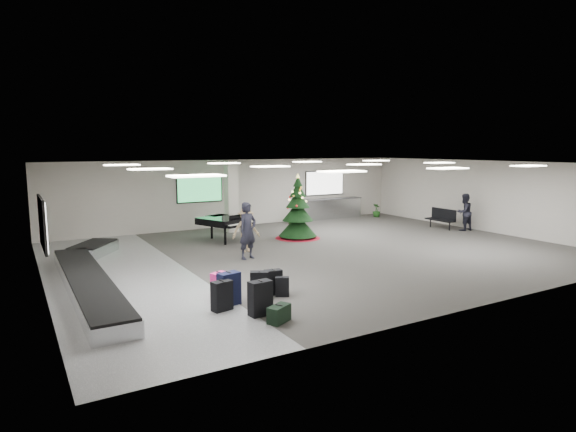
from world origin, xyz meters
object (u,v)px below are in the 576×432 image
baggage_carousel (89,275)px  traveler_b (246,230)px  christmas_tree (298,216)px  potted_plant_left (292,215)px  grand_piano (224,221)px  traveler_a (248,231)px  potted_plant_right (377,210)px  service_counter (328,209)px  traveler_bench (464,212)px  bench (442,217)px  pink_suitcase (219,285)px

baggage_carousel → traveler_b: bearing=14.6°
christmas_tree → potted_plant_left: (1.75, 3.43, -0.48)m
grand_piano → traveler_b: size_ratio=1.45×
baggage_carousel → christmas_tree: christmas_tree is taller
traveler_a → potted_plant_left: bearing=31.9°
traveler_a → potted_plant_right: traveler_a is taller
grand_piano → traveler_a: 3.47m
service_counter → traveler_bench: (3.29, -6.15, 0.30)m
baggage_carousel → bench: bearing=5.4°
potted_plant_left → potted_plant_right: size_ratio=1.21×
service_counter → pink_suitcase: (-10.20, -9.85, -0.22)m
baggage_carousel → christmas_tree: bearing=18.1°
pink_suitcase → christmas_tree: size_ratio=0.24×
potted_plant_left → christmas_tree: bearing=-117.0°
christmas_tree → traveler_bench: (7.56, -2.22, -0.08)m
baggage_carousel → potted_plant_left: potted_plant_left is taller
potted_plant_right → potted_plant_left: bearing=177.1°
baggage_carousel → potted_plant_left: size_ratio=10.96×
service_counter → bench: 5.97m
service_counter → traveler_b: size_ratio=2.49×
grand_piano → traveler_b: bearing=-115.8°
traveler_a → traveler_b: (0.42, 1.04, -0.16)m
grand_piano → baggage_carousel: bearing=-168.3°
christmas_tree → traveler_bench: 7.88m
christmas_tree → potted_plant_right: size_ratio=3.69×
pink_suitcase → grand_piano: bearing=40.7°
baggage_carousel → traveler_a: size_ratio=5.00×
service_counter → bench: size_ratio=2.73×
grand_piano → bench: bearing=-35.2°
grand_piano → potted_plant_right: grand_piano is taller
potted_plant_left → baggage_carousel: bearing=-148.9°
baggage_carousel → pink_suitcase: 4.09m
christmas_tree → traveler_b: size_ratio=1.67×
christmas_tree → traveler_b: 3.33m
bench → potted_plant_left: bench is taller
baggage_carousel → christmas_tree: 9.05m
traveler_b → traveler_bench: size_ratio=0.96×
service_counter → grand_piano: size_ratio=1.71×
pink_suitcase → potted_plant_left: (7.68, 9.35, 0.12)m
baggage_carousel → potted_plant_right: bearing=21.0°
service_counter → traveler_a: size_ratio=2.08×
traveler_a → traveler_bench: (11.01, 0.18, -0.12)m
baggage_carousel → potted_plant_right: (15.57, 5.97, 0.15)m
baggage_carousel → traveler_bench: traveler_bench is taller
pink_suitcase → potted_plant_right: bearing=9.6°
service_counter → potted_plant_left: service_counter is taller
service_counter → bench: bearing=-61.5°
traveler_bench → traveler_b: bearing=-2.3°
traveler_bench → potted_plant_right: 5.44m
baggage_carousel → bench: 15.76m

